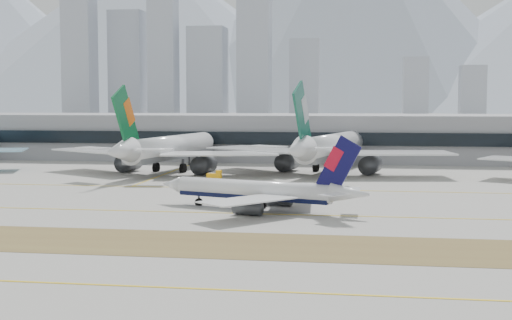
% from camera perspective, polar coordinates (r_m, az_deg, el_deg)
% --- Properties ---
extents(ground, '(3000.00, 3000.00, 0.00)m').
position_cam_1_polar(ground, '(130.18, -1.58, -3.94)').
color(ground, '#98958E').
rests_on(ground, ground).
extents(apron_markings, '(360.00, 122.22, 0.06)m').
position_cam_1_polar(apron_markings, '(78.67, -8.58, -9.79)').
color(apron_markings, brown).
rests_on(apron_markings, ground).
extents(taxiing_airliner, '(40.58, 34.44, 14.07)m').
position_cam_1_polar(taxiing_airliner, '(128.29, 0.36, -2.54)').
color(taxiing_airliner, white).
rests_on(taxiing_airliner, ground).
extents(widebody_eva, '(65.96, 65.30, 23.85)m').
position_cam_1_polar(widebody_eva, '(196.66, -7.09, 0.84)').
color(widebody_eva, white).
rests_on(widebody_eva, ground).
extents(widebody_cathay, '(67.93, 67.67, 24.88)m').
position_cam_1_polar(widebody_cathay, '(196.50, 5.91, 0.93)').
color(widebody_cathay, white).
rests_on(widebody_cathay, ground).
extents(terminal, '(280.00, 43.10, 15.00)m').
position_cam_1_polar(terminal, '(242.88, 3.17, 1.89)').
color(terminal, gray).
rests_on(terminal, ground).
extents(gse_b, '(3.55, 2.00, 2.60)m').
position_cam_1_polar(gse_b, '(175.96, -3.31, -1.32)').
color(gse_b, '#FFAA0D').
rests_on(gse_b, ground).
extents(city_skyline, '(342.00, 49.80, 140.00)m').
position_cam_1_polar(city_skyline, '(595.11, -4.09, 7.67)').
color(city_skyline, '#9DA4B3').
rests_on(city_skyline, ground).
extents(mountain_ridge, '(2830.00, 1120.00, 470.00)m').
position_cam_1_polar(mountain_ridge, '(1539.41, 9.01, 10.77)').
color(mountain_ridge, '#9EA8B7').
rests_on(mountain_ridge, ground).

